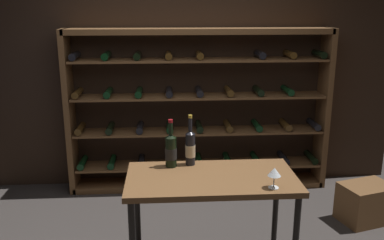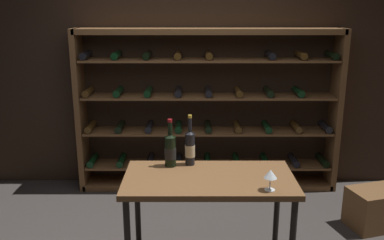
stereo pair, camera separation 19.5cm
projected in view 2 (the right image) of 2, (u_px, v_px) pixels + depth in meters
name	position (u px, v px, depth m)	size (l,w,h in m)	color
back_wall	(182.00, 65.00, 4.70)	(5.14, 0.10, 2.76)	#332319
wine_rack	(207.00, 112.00, 4.63)	(2.89, 0.32, 1.80)	brown
tasting_table	(208.00, 190.00, 2.93)	(1.18, 0.61, 0.89)	brown
wine_crate	(375.00, 208.00, 3.94)	(0.48, 0.34, 0.37)	brown
wine_bottle_black_capsule	(170.00, 150.00, 3.06)	(0.09, 0.09, 0.36)	black
wine_bottle_amber_reserve	(189.00, 147.00, 3.09)	(0.07, 0.07, 0.38)	black
wine_glass_stemmed_left	(270.00, 175.00, 2.66)	(0.09, 0.09, 0.14)	silver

